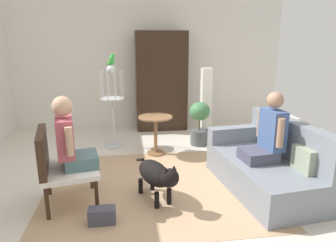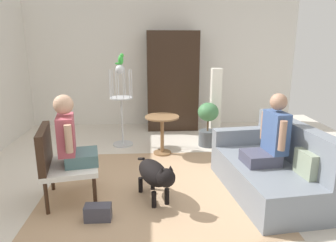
% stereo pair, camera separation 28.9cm
% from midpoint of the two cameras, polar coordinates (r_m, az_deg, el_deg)
% --- Properties ---
extents(ground_plane, '(7.47, 7.47, 0.00)m').
position_cam_midpoint_polar(ground_plane, '(4.10, -3.05, -12.08)').
color(ground_plane, beige).
extents(back_wall, '(6.07, 0.12, 2.68)m').
position_cam_midpoint_polar(back_wall, '(6.84, -5.61, 10.51)').
color(back_wall, silver).
rests_on(back_wall, ground).
extents(area_rug, '(2.78, 2.40, 0.01)m').
position_cam_midpoint_polar(area_rug, '(4.10, -4.42, -12.04)').
color(area_rug, tan).
rests_on(area_rug, ground).
extents(couch, '(1.07, 1.74, 0.88)m').
position_cam_midpoint_polar(couch, '(4.11, 16.07, -7.99)').
color(couch, slate).
rests_on(couch, ground).
extents(armchair, '(0.73, 0.79, 0.90)m').
position_cam_midpoint_polar(armchair, '(3.74, -21.93, -7.13)').
color(armchair, '#382316').
rests_on(armchair, ground).
extents(person_on_couch, '(0.50, 0.51, 0.85)m').
position_cam_midpoint_polar(person_on_couch, '(3.91, 16.06, -2.36)').
color(person_on_couch, '#46465A').
extents(person_on_armchair, '(0.49, 0.54, 0.82)m').
position_cam_midpoint_polar(person_on_armchair, '(3.65, -19.91, -3.23)').
color(person_on_armchair, '#486A6B').
extents(round_end_table, '(0.55, 0.55, 0.65)m').
position_cam_midpoint_polar(round_end_table, '(5.05, -3.97, -1.36)').
color(round_end_table, olive).
rests_on(round_end_table, ground).
extents(dog, '(0.48, 0.86, 0.55)m').
position_cam_midpoint_polar(dog, '(3.63, -4.45, -9.88)').
color(dog, black).
rests_on(dog, ground).
extents(bird_cage_stand, '(0.40, 0.40, 1.44)m').
position_cam_midpoint_polar(bird_cage_stand, '(5.45, -11.72, 2.73)').
color(bird_cage_stand, silver).
rests_on(bird_cage_stand, ground).
extents(parrot, '(0.17, 0.10, 0.19)m').
position_cam_midpoint_polar(parrot, '(5.34, -11.97, 11.06)').
color(parrot, green).
rests_on(parrot, bird_cage_stand).
extents(potted_plant, '(0.36, 0.36, 0.79)m').
position_cam_midpoint_polar(potted_plant, '(5.51, 4.35, -0.08)').
color(potted_plant, '#4C5156').
rests_on(potted_plant, ground).
extents(column_lamp, '(0.20, 0.20, 1.36)m').
position_cam_midpoint_polar(column_lamp, '(5.77, 5.58, 2.96)').
color(column_lamp, '#4C4742').
rests_on(column_lamp, ground).
extents(armoire_cabinet, '(1.05, 0.56, 2.02)m').
position_cam_midpoint_polar(armoire_cabinet, '(6.49, -2.60, 7.40)').
color(armoire_cabinet, black).
rests_on(armoire_cabinet, ground).
extents(handbag, '(0.28, 0.15, 0.17)m').
position_cam_midpoint_polar(handbag, '(3.43, -14.60, -16.66)').
color(handbag, '#3F3F4C').
rests_on(handbag, ground).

